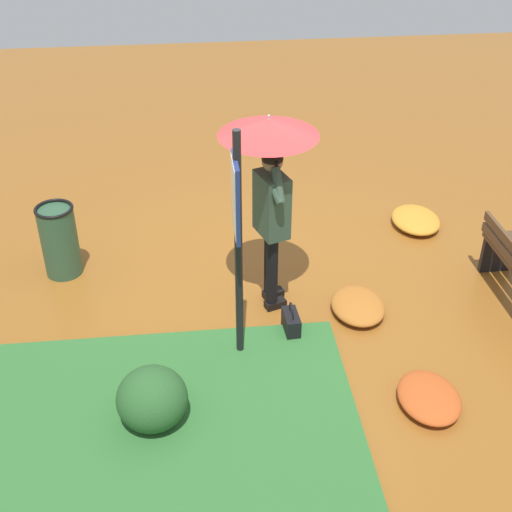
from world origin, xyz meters
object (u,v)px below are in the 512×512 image
Objects in this scene: info_sign_post at (237,224)px; trash_bin at (59,240)px; person_with_umbrella at (270,166)px; handbag at (291,323)px.

trash_bin is at bearing 49.38° from info_sign_post.
person_with_umbrella is at bearing -24.77° from info_sign_post.
person_with_umbrella is at bearing -108.08° from trash_bin.
handbag is 0.44× the size of trash_bin.
info_sign_post is 2.76× the size of trash_bin.
info_sign_post is 2.61m from trash_bin.
person_with_umbrella reaches higher than handbag.
person_with_umbrella reaches higher than trash_bin.
info_sign_post is at bearing 113.09° from handbag.
trash_bin is (1.34, 2.36, 0.29)m from handbag.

